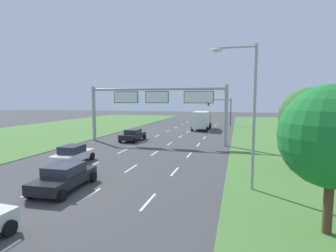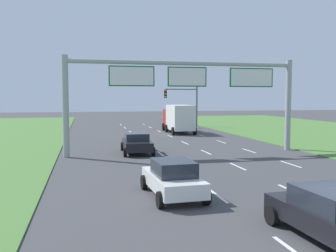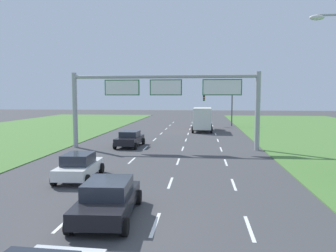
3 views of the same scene
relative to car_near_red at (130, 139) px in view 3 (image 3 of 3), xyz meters
name	(u,v)px [view 3 (image 3 of 3)]	position (x,y,z in m)	size (l,w,h in m)	color
ground_plane	(110,223)	(3.39, -18.70, -0.76)	(200.00, 200.00, 0.00)	#424244
lane_dashes_inner_left	(139,154)	(1.64, -3.70, -0.76)	(0.14, 68.40, 0.01)	white
lane_dashes_inner_right	(181,154)	(5.14, -3.70, -0.76)	(0.14, 68.40, 0.01)	white
lane_dashes_slip	(223,155)	(8.64, -3.70, -0.76)	(0.14, 68.40, 0.01)	white
car_near_red	(130,139)	(0.00, 0.00, 0.00)	(2.34, 4.40, 1.49)	black
car_lead_silver	(79,166)	(-0.24, -12.45, 0.01)	(2.20, 4.19, 1.54)	white
car_mid_lane	(108,198)	(3.16, -18.17, 0.01)	(2.41, 4.57, 1.51)	black
box_truck	(202,119)	(6.96, 14.86, 0.97)	(2.78, 7.17, 3.24)	#B21E19
sign_gantry	(166,95)	(3.58, -0.92, 4.21)	(17.24, 0.44, 7.00)	#9EA0A5
traffic_light_mast	(220,102)	(9.76, 22.94, 3.10)	(4.76, 0.49, 5.60)	#47494F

